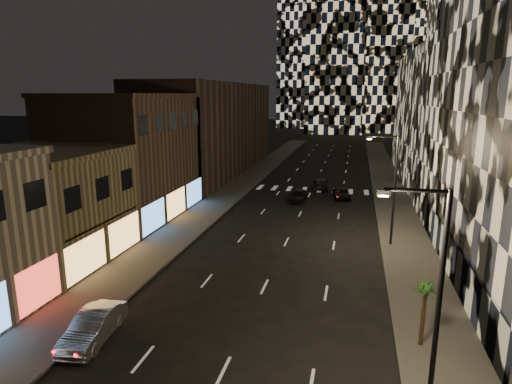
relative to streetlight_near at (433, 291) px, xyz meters
The scene contains 16 objects.
sidewalk_left 44.33m from the streetlight_near, 114.65° to the left, with size 4.00×120.00×0.15m, color #47443F.
sidewalk_right 40.38m from the streetlight_near, 87.64° to the left, with size 4.00×120.00×0.15m, color #47443F.
curb_left 43.50m from the streetlight_near, 112.12° to the left, with size 0.20×120.00×0.15m, color #4C4C47.
curb_right 40.35m from the streetlight_near, 90.65° to the left, with size 0.20×120.00×0.15m, color #4C4C47.
retail_tan 27.67m from the streetlight_near, 156.55° to the left, with size 10.00×10.00×8.00m, color olive.
retail_brown 34.58m from the streetlight_near, 137.17° to the left, with size 10.00×15.00×12.00m, color brown.
retail_filler_left 56.09m from the streetlight_near, 116.89° to the left, with size 10.00×40.00×14.00m, color brown.
midrise_base 15.51m from the streetlight_near, 74.78° to the left, with size 0.60×25.00×3.00m, color #383838.
midrise_filler_right 48.56m from the streetlight_near, 76.08° to the left, with size 16.00×40.00×18.00m, color #232326.
streetlight_near is the anchor object (origin of this frame).
streetlight_far 20.00m from the streetlight_near, 90.00° to the left, with size 2.55×0.25×9.00m.
car_silver_parked 16.32m from the streetlight_near, behind, with size 1.62×4.64×1.53m, color #A0A1A5.
car_dark_midlane 34.80m from the streetlight_near, 105.61° to the left, with size 1.70×4.24×1.44m, color black.
car_dark_oncoming 41.56m from the streetlight_near, 100.13° to the left, with size 1.94×4.77×1.39m, color black.
car_dark_rightlane 36.59m from the streetlight_near, 96.89° to the left, with size 1.92×4.15×1.15m, color black.
palm_tree 5.66m from the streetlight_near, 82.74° to the left, with size 1.70×1.67×3.32m.
Camera 1 is at (5.36, -5.36, 12.30)m, focal length 30.00 mm.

